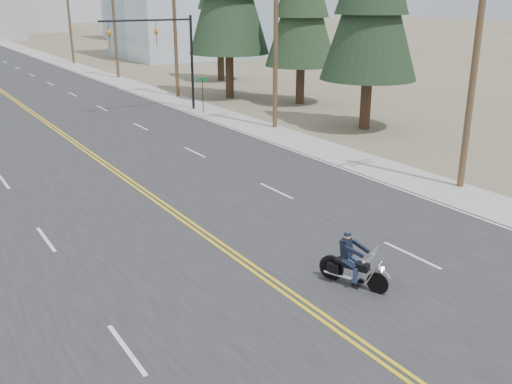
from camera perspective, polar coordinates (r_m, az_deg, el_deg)
The scene contains 11 objects.
ground_plane at distance 14.34m, azimuth 13.38°, elevation -16.62°, with size 400.00×400.00×0.00m, color #776D56.
sidewalk_right at distance 80.83m, azimuth -18.45°, elevation 12.08°, with size 3.00×200.00×0.01m, color #A5A5A0.
traffic_mast_right at distance 43.72m, azimuth -8.93°, elevation 14.34°, with size 7.10×0.26×7.00m.
street_sign at distance 43.07m, azimuth -5.36°, elevation 10.21°, with size 0.90×0.06×2.62m.
utility_pole_a at distance 26.64m, azimuth 21.09°, elevation 12.30°, with size 2.20×0.30×11.00m.
utility_pole_b at distance 37.52m, azimuth 1.99°, elevation 15.44°, with size 2.20×0.30×11.50m.
utility_pole_c at distance 50.58m, azimuth -8.10°, elevation 15.86°, with size 2.20×0.30×11.00m.
utility_pole_d at distance 64.47m, azimuth -14.01°, elevation 16.34°, with size 2.20×0.30×11.50m.
utility_pole_e at distance 80.71m, azimuth -18.17°, elevation 16.19°, with size 2.20×0.30×11.00m.
haze_bldg_e at distance 161.41m, azimuth -21.62°, elevation 16.81°, with size 14.00×14.00×12.00m, color #B7BCC6.
motorcyclist at distance 17.23m, azimuth 9.88°, elevation -6.77°, with size 0.92×2.14×1.67m, color black, non-canonical shape.
Camera 1 is at (-8.80, -7.81, 8.20)m, focal length 40.00 mm.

